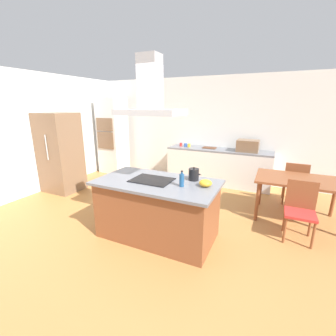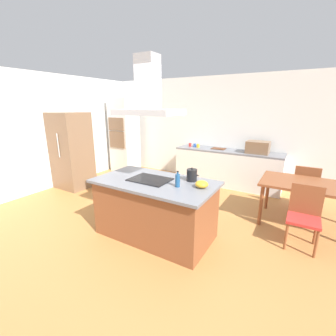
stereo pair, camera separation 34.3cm
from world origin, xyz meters
name	(u,v)px [view 1 (the left image)]	position (x,y,z in m)	size (l,w,h in m)	color
ground	(190,200)	(0.00, 1.50, 0.00)	(16.00, 16.00, 0.00)	#AD753D
wall_back	(214,130)	(0.00, 3.25, 1.35)	(7.20, 0.10, 2.70)	white
wall_left	(51,132)	(-3.45, 1.00, 1.35)	(0.10, 8.80, 2.70)	white
kitchen_island	(157,209)	(0.00, 0.00, 0.45)	(1.81, 0.99, 0.90)	brown
cooktop	(152,180)	(-0.09, 0.00, 0.91)	(0.60, 0.44, 0.01)	black
tea_kettle	(194,174)	(0.47, 0.28, 0.99)	(0.20, 0.15, 0.20)	black
olive_oil_bottle	(182,180)	(0.41, -0.05, 0.99)	(0.07, 0.07, 0.22)	navy
mixing_bowl	(205,183)	(0.71, 0.09, 0.95)	(0.18, 0.18, 0.10)	gold
back_counter	(218,166)	(0.25, 2.88, 0.45)	(2.60, 0.62, 0.90)	silver
countertop_microwave	(248,146)	(0.94, 2.88, 1.04)	(0.50, 0.38, 0.28)	brown
coffee_mug_red	(181,145)	(-0.79, 2.88, 0.95)	(0.08, 0.08, 0.09)	red
coffee_mug_blue	(186,145)	(-0.65, 2.87, 0.95)	(0.08, 0.08, 0.09)	#2D56B2
coffee_mug_yellow	(189,145)	(-0.55, 2.86, 0.95)	(0.08, 0.08, 0.09)	gold
cutting_board	(209,148)	(-0.01, 2.93, 0.91)	(0.34, 0.24, 0.02)	#59331E
wall_oven_stack	(113,135)	(-2.90, 2.65, 1.10)	(0.70, 0.66, 2.20)	silver
refrigerator	(60,153)	(-2.98, 0.82, 0.91)	(0.80, 0.73, 1.82)	brown
dining_table	(299,183)	(1.97, 1.55, 0.67)	(1.40, 0.90, 0.75)	brown
chair_facing_back_wall	(295,181)	(1.97, 2.21, 0.51)	(0.42, 0.42, 0.89)	red
chair_facing_island	(300,207)	(1.97, 0.88, 0.51)	(0.42, 0.42, 0.89)	red
range_hood	(150,96)	(-0.09, 0.00, 2.10)	(0.90, 0.55, 0.78)	#ADADB2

